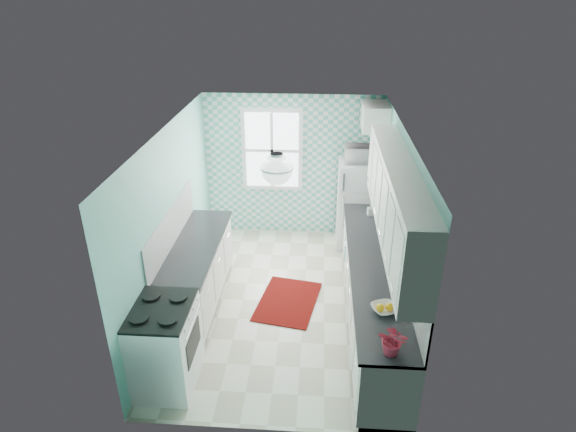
# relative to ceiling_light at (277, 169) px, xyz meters

# --- Properties ---
(floor) EXTENTS (3.00, 4.40, 0.02)m
(floor) POSITION_rel_ceiling_light_xyz_m (0.00, 0.80, -2.33)
(floor) COLOR silver
(floor) RESTS_ON ground
(ceiling) EXTENTS (3.00, 4.40, 0.02)m
(ceiling) POSITION_rel_ceiling_light_xyz_m (0.00, 0.80, 0.19)
(ceiling) COLOR white
(ceiling) RESTS_ON wall_back
(wall_back) EXTENTS (3.00, 0.02, 2.50)m
(wall_back) POSITION_rel_ceiling_light_xyz_m (0.00, 3.01, -1.07)
(wall_back) COLOR #70C0B0
(wall_back) RESTS_ON floor
(wall_front) EXTENTS (3.00, 0.02, 2.50)m
(wall_front) POSITION_rel_ceiling_light_xyz_m (0.00, -1.41, -1.07)
(wall_front) COLOR #70C0B0
(wall_front) RESTS_ON floor
(wall_left) EXTENTS (0.02, 4.40, 2.50)m
(wall_left) POSITION_rel_ceiling_light_xyz_m (-1.51, 0.80, -1.07)
(wall_left) COLOR #70C0B0
(wall_left) RESTS_ON floor
(wall_right) EXTENTS (0.02, 4.40, 2.50)m
(wall_right) POSITION_rel_ceiling_light_xyz_m (1.51, 0.80, -1.07)
(wall_right) COLOR #70C0B0
(wall_right) RESTS_ON floor
(accent_wall) EXTENTS (3.00, 0.01, 2.50)m
(accent_wall) POSITION_rel_ceiling_light_xyz_m (0.00, 2.99, -1.07)
(accent_wall) COLOR #56B5A7
(accent_wall) RESTS_ON wall_back
(window) EXTENTS (1.04, 0.05, 1.44)m
(window) POSITION_rel_ceiling_light_xyz_m (-0.35, 2.96, -0.77)
(window) COLOR white
(window) RESTS_ON wall_back
(backsplash_right) EXTENTS (0.02, 3.60, 0.51)m
(backsplash_right) POSITION_rel_ceiling_light_xyz_m (1.49, 0.40, -1.13)
(backsplash_right) COLOR white
(backsplash_right) RESTS_ON wall_right
(backsplash_left) EXTENTS (0.02, 2.15, 0.51)m
(backsplash_left) POSITION_rel_ceiling_light_xyz_m (-1.49, 0.73, -1.13)
(backsplash_left) COLOR white
(backsplash_left) RESTS_ON wall_left
(upper_cabinets_right) EXTENTS (0.33, 3.20, 0.90)m
(upper_cabinets_right) POSITION_rel_ceiling_light_xyz_m (1.33, 0.20, -0.42)
(upper_cabinets_right) COLOR white
(upper_cabinets_right) RESTS_ON wall_right
(upper_cabinet_fridge) EXTENTS (0.40, 0.74, 0.40)m
(upper_cabinet_fridge) POSITION_rel_ceiling_light_xyz_m (1.30, 2.63, -0.07)
(upper_cabinet_fridge) COLOR white
(upper_cabinet_fridge) RESTS_ON wall_right
(ceiling_light) EXTENTS (0.34, 0.34, 0.35)m
(ceiling_light) POSITION_rel_ceiling_light_xyz_m (0.00, 0.00, 0.00)
(ceiling_light) COLOR silver
(ceiling_light) RESTS_ON ceiling
(base_cabinets_right) EXTENTS (0.60, 3.60, 0.90)m
(base_cabinets_right) POSITION_rel_ceiling_light_xyz_m (1.20, 0.40, -1.87)
(base_cabinets_right) COLOR white
(base_cabinets_right) RESTS_ON floor
(countertop_right) EXTENTS (0.63, 3.60, 0.04)m
(countertop_right) POSITION_rel_ceiling_light_xyz_m (1.19, 0.40, -1.40)
(countertop_right) COLOR black
(countertop_right) RESTS_ON base_cabinets_right
(base_cabinets_left) EXTENTS (0.60, 2.15, 0.90)m
(base_cabinets_left) POSITION_rel_ceiling_light_xyz_m (-1.20, 0.73, -1.87)
(base_cabinets_left) COLOR white
(base_cabinets_left) RESTS_ON floor
(countertop_left) EXTENTS (0.63, 2.15, 0.04)m
(countertop_left) POSITION_rel_ceiling_light_xyz_m (-1.19, 0.73, -1.40)
(countertop_left) COLOR black
(countertop_left) RESTS_ON base_cabinets_left
(fridge) EXTENTS (0.65, 0.65, 1.50)m
(fridge) POSITION_rel_ceiling_light_xyz_m (1.11, 2.60, -1.57)
(fridge) COLOR white
(fridge) RESTS_ON floor
(stove) EXTENTS (0.66, 0.83, 1.00)m
(stove) POSITION_rel_ceiling_light_xyz_m (-1.20, -0.79, -1.80)
(stove) COLOR silver
(stove) RESTS_ON floor
(sink) EXTENTS (0.56, 0.47, 0.53)m
(sink) POSITION_rel_ceiling_light_xyz_m (1.20, 1.24, -1.39)
(sink) COLOR silver
(sink) RESTS_ON countertop_right
(rug) EXTENTS (0.98, 1.25, 0.02)m
(rug) POSITION_rel_ceiling_light_xyz_m (0.07, 0.80, -2.32)
(rug) COLOR maroon
(rug) RESTS_ON floor
(dish_towel) EXTENTS (0.09, 0.19, 0.31)m
(dish_towel) POSITION_rel_ceiling_light_xyz_m (0.89, 1.50, -1.84)
(dish_towel) COLOR teal
(dish_towel) RESTS_ON base_cabinets_right
(fruit_bowl) EXTENTS (0.35, 0.35, 0.07)m
(fruit_bowl) POSITION_rel_ceiling_light_xyz_m (1.20, -0.58, -1.35)
(fruit_bowl) COLOR white
(fruit_bowl) RESTS_ON countertop_right
(potted_plant) EXTENTS (0.33, 0.30, 0.31)m
(potted_plant) POSITION_rel_ceiling_light_xyz_m (1.20, -1.23, -1.23)
(potted_plant) COLOR #BA1737
(potted_plant) RESTS_ON countertop_right
(soap_bottle) EXTENTS (0.09, 0.10, 0.18)m
(soap_bottle) POSITION_rel_ceiling_light_xyz_m (1.25, 1.80, -1.29)
(soap_bottle) COLOR silver
(soap_bottle) RESTS_ON countertop_right
(microwave) EXTENTS (0.50, 0.34, 0.27)m
(microwave) POSITION_rel_ceiling_light_xyz_m (1.11, 2.60, -0.68)
(microwave) COLOR silver
(microwave) RESTS_ON fridge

